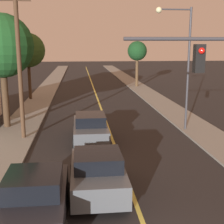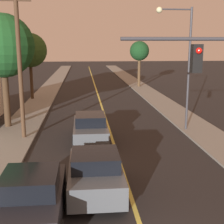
{
  "view_description": "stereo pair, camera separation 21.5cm",
  "coord_description": "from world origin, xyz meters",
  "px_view_note": "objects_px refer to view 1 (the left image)",
  "views": [
    {
      "loc": [
        -1.87,
        -6.04,
        5.39
      ],
      "look_at": [
        0.0,
        11.44,
        1.6
      ],
      "focal_mm": 50.0,
      "sensor_mm": 36.0,
      "label": 1
    },
    {
      "loc": [
        -1.66,
        -6.06,
        5.39
      ],
      "look_at": [
        0.0,
        11.44,
        1.6
      ],
      "focal_mm": 50.0,
      "sensor_mm": 36.0,
      "label": 2
    }
  ],
  "objects_px": {
    "car_near_lane_front": "(98,173)",
    "streetlamp_right": "(181,53)",
    "tree_left_far": "(28,50)",
    "tree_left_near": "(2,46)",
    "tree_right_near": "(137,52)",
    "car_near_lane_second": "(90,127)",
    "utility_pole_left": "(19,63)",
    "car_outer_lane_front": "(35,198)"
  },
  "relations": [
    {
      "from": "car_near_lane_front",
      "to": "utility_pole_left",
      "type": "relative_size",
      "value": 0.47
    },
    {
      "from": "utility_pole_left",
      "to": "tree_left_near",
      "type": "bearing_deg",
      "value": 119.44
    },
    {
      "from": "car_near_lane_front",
      "to": "tree_left_far",
      "type": "xyz_separation_m",
      "value": [
        -5.46,
        21.05,
        3.99
      ]
    },
    {
      "from": "car_near_lane_second",
      "to": "tree_left_near",
      "type": "height_order",
      "value": "tree_left_near"
    },
    {
      "from": "tree_left_near",
      "to": "tree_right_near",
      "type": "bearing_deg",
      "value": 57.56
    },
    {
      "from": "tree_right_near",
      "to": "tree_left_far",
      "type": "bearing_deg",
      "value": -146.15
    },
    {
      "from": "streetlamp_right",
      "to": "tree_right_near",
      "type": "bearing_deg",
      "value": 86.57
    },
    {
      "from": "tree_left_near",
      "to": "tree_right_near",
      "type": "height_order",
      "value": "tree_left_near"
    },
    {
      "from": "tree_left_near",
      "to": "tree_left_far",
      "type": "bearing_deg",
      "value": 90.48
    },
    {
      "from": "car_outer_lane_front",
      "to": "tree_left_far",
      "type": "xyz_separation_m",
      "value": [
        -3.46,
        22.71,
        4.0
      ]
    },
    {
      "from": "car_near_lane_front",
      "to": "streetlamp_right",
      "type": "distance_m",
      "value": 10.79
    },
    {
      "from": "tree_left_near",
      "to": "streetlamp_right",
      "type": "bearing_deg",
      "value": -9.22
    },
    {
      "from": "car_near_lane_front",
      "to": "car_outer_lane_front",
      "type": "height_order",
      "value": "car_outer_lane_front"
    },
    {
      "from": "utility_pole_left",
      "to": "car_outer_lane_front",
      "type": "bearing_deg",
      "value": -78.32
    },
    {
      "from": "streetlamp_right",
      "to": "utility_pole_left",
      "type": "xyz_separation_m",
      "value": [
        -9.5,
        -0.87,
        -0.53
      ]
    },
    {
      "from": "tree_left_near",
      "to": "car_outer_lane_front",
      "type": "bearing_deg",
      "value": -73.93
    },
    {
      "from": "car_near_lane_front",
      "to": "streetlamp_right",
      "type": "relative_size",
      "value": 0.52
    },
    {
      "from": "car_near_lane_front",
      "to": "streetlamp_right",
      "type": "height_order",
      "value": "streetlamp_right"
    },
    {
      "from": "tree_left_far",
      "to": "tree_left_near",
      "type": "bearing_deg",
      "value": -89.52
    },
    {
      "from": "car_outer_lane_front",
      "to": "streetlamp_right",
      "type": "distance_m",
      "value": 13.15
    },
    {
      "from": "utility_pole_left",
      "to": "streetlamp_right",
      "type": "bearing_deg",
      "value": 5.25
    },
    {
      "from": "car_near_lane_front",
      "to": "tree_left_near",
      "type": "height_order",
      "value": "tree_left_near"
    },
    {
      "from": "car_near_lane_second",
      "to": "utility_pole_left",
      "type": "bearing_deg",
      "value": 170.35
    },
    {
      "from": "car_outer_lane_front",
      "to": "car_near_lane_second",
      "type": "bearing_deg",
      "value": 76.62
    },
    {
      "from": "car_near_lane_front",
      "to": "tree_left_near",
      "type": "xyz_separation_m",
      "value": [
        -5.36,
        10.04,
        4.44
      ]
    },
    {
      "from": "car_near_lane_second",
      "to": "tree_right_near",
      "type": "height_order",
      "value": "tree_right_near"
    },
    {
      "from": "car_near_lane_second",
      "to": "tree_left_near",
      "type": "relative_size",
      "value": 0.62
    },
    {
      "from": "utility_pole_left",
      "to": "tree_left_far",
      "type": "xyz_separation_m",
      "value": [
        -1.59,
        13.67,
        0.47
      ]
    },
    {
      "from": "car_outer_lane_front",
      "to": "streetlamp_right",
      "type": "relative_size",
      "value": 0.52
    },
    {
      "from": "car_near_lane_second",
      "to": "tree_left_far",
      "type": "distance_m",
      "value": 15.86
    },
    {
      "from": "tree_left_near",
      "to": "tree_left_far",
      "type": "height_order",
      "value": "tree_left_near"
    },
    {
      "from": "tree_right_near",
      "to": "car_near_lane_front",
      "type": "bearing_deg",
      "value": -103.23
    },
    {
      "from": "streetlamp_right",
      "to": "tree_left_far",
      "type": "height_order",
      "value": "streetlamp_right"
    },
    {
      "from": "car_outer_lane_front",
      "to": "tree_left_near",
      "type": "bearing_deg",
      "value": 106.07
    },
    {
      "from": "tree_left_near",
      "to": "utility_pole_left",
      "type": "bearing_deg",
      "value": -60.56
    },
    {
      "from": "utility_pole_left",
      "to": "tree_right_near",
      "type": "height_order",
      "value": "utility_pole_left"
    },
    {
      "from": "car_near_lane_front",
      "to": "utility_pole_left",
      "type": "xyz_separation_m",
      "value": [
        -3.86,
        7.38,
        3.53
      ]
    },
    {
      "from": "streetlamp_right",
      "to": "tree_right_near",
      "type": "distance_m",
      "value": 21.12
    },
    {
      "from": "streetlamp_right",
      "to": "car_near_lane_front",
      "type": "bearing_deg",
      "value": -124.33
    },
    {
      "from": "car_near_lane_second",
      "to": "tree_left_near",
      "type": "distance_m",
      "value": 7.76
    },
    {
      "from": "streetlamp_right",
      "to": "tree_right_near",
      "type": "relative_size",
      "value": 1.3
    },
    {
      "from": "tree_left_near",
      "to": "car_near_lane_second",
      "type": "bearing_deg",
      "value": -31.72
    }
  ]
}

